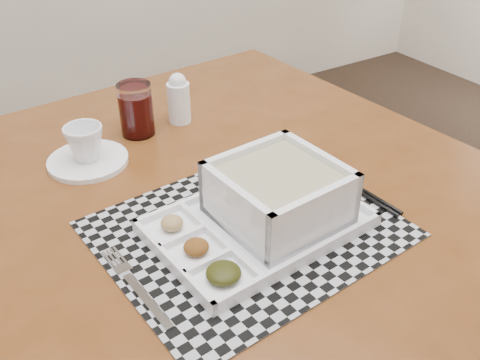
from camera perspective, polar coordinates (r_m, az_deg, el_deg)
name	(u,v)px	position (r m, az deg, el deg)	size (l,w,h in m)	color
dining_table	(203,236)	(0.96, -3.98, -5.95)	(1.13, 1.13, 0.79)	#522A0F
placemat	(247,229)	(0.84, 0.80, -5.26)	(0.44, 0.36, 0.00)	#A7A6AE
serving_tray	(272,204)	(0.83, 3.38, -2.62)	(0.34, 0.24, 0.10)	white
fork	(136,284)	(0.76, -11.05, -10.81)	(0.03, 0.19, 0.00)	silver
spoon	(310,170)	(0.98, 7.47, 1.07)	(0.04, 0.18, 0.01)	silver
chopsticks	(346,182)	(0.96, 11.21, -0.19)	(0.04, 0.24, 0.01)	black
saucer	(88,161)	(1.04, -15.90, 1.99)	(0.15, 0.15, 0.01)	white
cup	(85,143)	(1.02, -16.22, 3.82)	(0.07, 0.07, 0.07)	white
juice_glass	(136,111)	(1.10, -11.01, 7.21)	(0.07, 0.07, 0.11)	white
creamer_bottle	(179,99)	(1.14, -6.56, 8.60)	(0.05, 0.05, 0.11)	white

